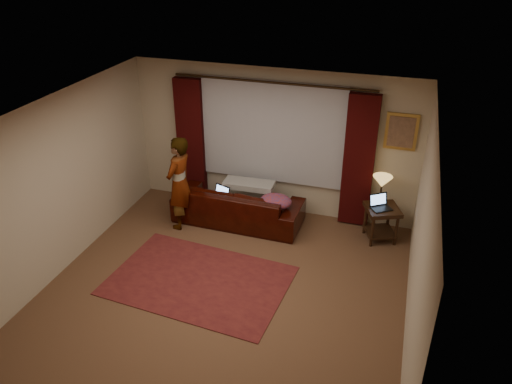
% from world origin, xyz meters
% --- Properties ---
extents(floor, '(5.00, 5.00, 0.01)m').
position_xyz_m(floor, '(0.00, 0.00, -0.01)').
color(floor, brown).
rests_on(floor, ground).
extents(ceiling, '(5.00, 5.00, 0.02)m').
position_xyz_m(ceiling, '(0.00, 0.00, 2.60)').
color(ceiling, silver).
rests_on(ceiling, ground).
extents(wall_back, '(5.00, 0.02, 2.60)m').
position_xyz_m(wall_back, '(0.00, 2.50, 1.30)').
color(wall_back, '#BEAF94').
rests_on(wall_back, ground).
extents(wall_front, '(5.00, 0.02, 2.60)m').
position_xyz_m(wall_front, '(0.00, -2.50, 1.30)').
color(wall_front, '#BEAF94').
rests_on(wall_front, ground).
extents(wall_left, '(0.02, 5.00, 2.60)m').
position_xyz_m(wall_left, '(-2.50, 0.00, 1.30)').
color(wall_left, '#BEAF94').
rests_on(wall_left, ground).
extents(wall_right, '(0.02, 5.00, 2.60)m').
position_xyz_m(wall_right, '(2.50, 0.00, 1.30)').
color(wall_right, '#BEAF94').
rests_on(wall_right, ground).
extents(sheer_curtain, '(2.50, 0.05, 1.80)m').
position_xyz_m(sheer_curtain, '(0.00, 2.44, 1.50)').
color(sheer_curtain, '#A7A8B0').
rests_on(sheer_curtain, wall_back).
extents(drape_left, '(0.50, 0.14, 2.30)m').
position_xyz_m(drape_left, '(-1.50, 2.39, 1.18)').
color(drape_left, black).
rests_on(drape_left, floor).
extents(drape_right, '(0.50, 0.14, 2.30)m').
position_xyz_m(drape_right, '(1.50, 2.39, 1.18)').
color(drape_right, black).
rests_on(drape_right, floor).
extents(curtain_rod, '(0.04, 0.04, 3.40)m').
position_xyz_m(curtain_rod, '(0.00, 2.39, 2.38)').
color(curtain_rod, '#2E2011').
rests_on(curtain_rod, wall_back).
extents(picture_frame, '(0.50, 0.04, 0.60)m').
position_xyz_m(picture_frame, '(2.10, 2.47, 1.75)').
color(picture_frame, '#BE9242').
rests_on(picture_frame, wall_back).
extents(sofa, '(2.24, 1.00, 0.90)m').
position_xyz_m(sofa, '(-0.43, 1.86, 0.45)').
color(sofa, black).
rests_on(sofa, floor).
extents(throw_blanket, '(0.88, 0.38, 0.10)m').
position_xyz_m(throw_blanket, '(-0.29, 2.03, 0.90)').
color(throw_blanket, gray).
rests_on(throw_blanket, sofa).
extents(clothing_pile, '(0.57, 0.46, 0.23)m').
position_xyz_m(clothing_pile, '(0.27, 1.75, 0.56)').
color(clothing_pile, '#77344C').
rests_on(clothing_pile, sofa).
extents(laptop_sofa, '(0.40, 0.41, 0.22)m').
position_xyz_m(laptop_sofa, '(-0.74, 1.73, 0.56)').
color(laptop_sofa, black).
rests_on(laptop_sofa, sofa).
extents(area_rug, '(2.69, 1.90, 0.01)m').
position_xyz_m(area_rug, '(-0.43, 0.09, 0.01)').
color(area_rug, maroon).
rests_on(area_rug, floor).
extents(end_table, '(0.67, 0.67, 0.60)m').
position_xyz_m(end_table, '(1.99, 2.02, 0.30)').
color(end_table, black).
rests_on(end_table, floor).
extents(tiffany_lamp, '(0.43, 0.43, 0.50)m').
position_xyz_m(tiffany_lamp, '(1.92, 2.14, 0.85)').
color(tiffany_lamp, olive).
rests_on(tiffany_lamp, end_table).
extents(laptop_table, '(0.44, 0.45, 0.22)m').
position_xyz_m(laptop_table, '(1.96, 1.97, 0.71)').
color(laptop_table, black).
rests_on(laptop_table, end_table).
extents(person, '(0.54, 0.54, 1.63)m').
position_xyz_m(person, '(-1.32, 1.44, 0.82)').
color(person, gray).
rests_on(person, floor).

